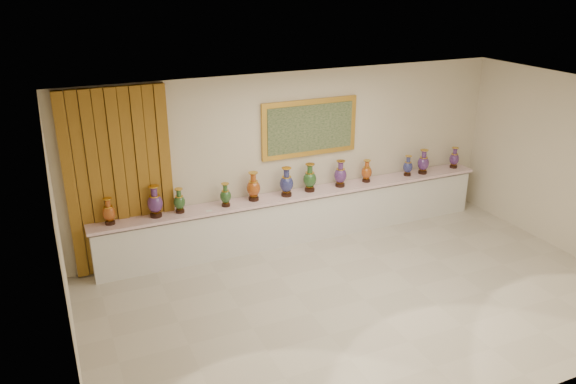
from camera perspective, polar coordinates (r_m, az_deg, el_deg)
name	(u,v)px	position (r m, az deg, el deg)	size (l,w,h in m)	color
ground	(365,300)	(8.55, 7.81, -10.79)	(8.00, 8.00, 0.00)	beige
room	(153,172)	(9.14, -13.52, 1.97)	(8.00, 8.00, 8.00)	beige
counter	(300,216)	(10.11, 1.26, -2.50)	(7.28, 0.48, 0.90)	white
vase_0	(109,213)	(9.04, -17.74, -2.00)	(0.20, 0.20, 0.43)	black
vase_1	(155,203)	(9.11, -13.35, -1.09)	(0.26, 0.26, 0.52)	black
vase_2	(179,202)	(9.21, -10.98, -0.98)	(0.23, 0.23, 0.41)	black
vase_3	(226,196)	(9.34, -6.36, -0.40)	(0.24, 0.24, 0.40)	black
vase_4	(253,188)	(9.53, -3.53, 0.43)	(0.25, 0.25, 0.50)	black
vase_5	(286,183)	(9.70, -0.16, 0.89)	(0.31, 0.31, 0.52)	black
vase_6	(310,179)	(9.92, 2.23, 1.34)	(0.29, 0.29, 0.51)	black
vase_7	(340,175)	(10.19, 5.34, 1.74)	(0.25, 0.25, 0.49)	black
vase_8	(367,172)	(10.49, 7.99, 2.02)	(0.20, 0.20, 0.42)	black
vase_9	(408,167)	(10.96, 12.08, 2.54)	(0.24, 0.24, 0.39)	black
vase_10	(423,163)	(11.12, 13.58, 2.89)	(0.24, 0.24, 0.48)	black
vase_11	(454,159)	(11.63, 16.53, 3.27)	(0.23, 0.23, 0.42)	black
label_card	(209,211)	(9.26, -8.03, -1.89)	(0.10, 0.06, 0.00)	white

